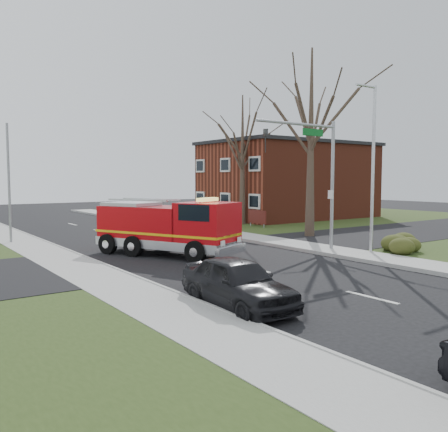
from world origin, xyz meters
TOP-DOWN VIEW (x-y plane):
  - ground at (0.00, 0.00)m, footprint 120.00×120.00m
  - sidewalk_right at (6.20, 0.00)m, footprint 2.40×80.00m
  - sidewalk_left at (-6.20, 0.00)m, footprint 2.40×80.00m
  - cross_street_right at (22.40, 4.00)m, footprint 30.00×8.00m
  - brick_building at (19.00, 18.00)m, footprint 15.40×10.40m
  - health_center_sign at (10.50, 12.50)m, footprint 0.12×2.00m
  - hedge_corner at (9.00, -1.00)m, footprint 2.80×2.00m
  - bare_tree_near at (9.50, 6.00)m, footprint 6.00×6.00m
  - bare_tree_far at (11.00, 15.00)m, footprint 5.25×5.25m
  - traffic_signal_mast at (5.21, 1.50)m, footprint 5.29×0.18m
  - streetlight_pole at (7.14, -0.50)m, footprint 1.48×0.16m
  - utility_pole_far at (-6.80, 14.00)m, footprint 0.14×0.14m
  - fire_engine at (-1.17, 5.32)m, footprint 5.29×7.63m
  - parked_car_maroon at (-4.20, -4.38)m, footprint 2.02×4.53m

SIDE VIEW (x-z plane):
  - ground at x=0.00m, z-range 0.00..0.00m
  - sidewalk_right at x=6.20m, z-range 0.00..0.15m
  - sidewalk_left at x=-6.20m, z-range 0.00..0.15m
  - cross_street_right at x=22.40m, z-range 0.00..0.15m
  - hedge_corner at x=9.00m, z-range 0.13..1.03m
  - parked_car_maroon at x=-4.20m, z-range 0.00..1.51m
  - health_center_sign at x=10.50m, z-range 0.18..1.58m
  - fire_engine at x=-1.17m, z-range -0.14..2.79m
  - utility_pole_far at x=-6.80m, z-range 0.00..7.00m
  - brick_building at x=19.00m, z-range 0.03..7.28m
  - streetlight_pole at x=7.14m, z-range 0.35..8.75m
  - traffic_signal_mast at x=5.21m, z-range 1.31..8.11m
  - bare_tree_far at x=11.00m, z-range 1.24..11.74m
  - bare_tree_near at x=9.50m, z-range 1.41..13.41m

